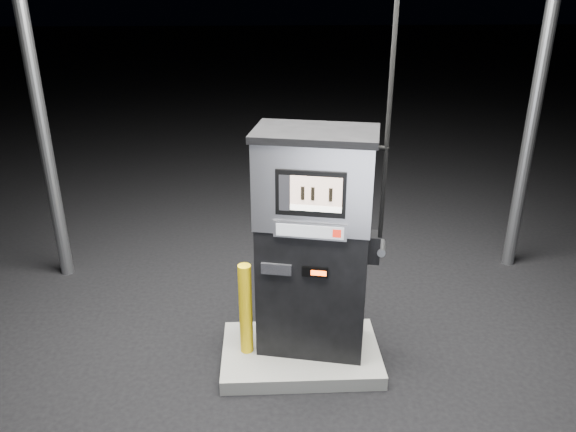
{
  "coord_description": "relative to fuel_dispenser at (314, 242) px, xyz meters",
  "views": [
    {
      "loc": [
        -0.34,
        -4.72,
        3.69
      ],
      "look_at": [
        -0.13,
        0.0,
        1.63
      ],
      "focal_mm": 35.0,
      "sensor_mm": 36.0,
      "label": 1
    }
  ],
  "objects": [
    {
      "name": "fuel_dispenser",
      "position": [
        0.0,
        0.0,
        0.0
      ],
      "size": [
        1.31,
        0.89,
        4.7
      ],
      "rotation": [
        0.0,
        0.0,
        -0.21
      ],
      "color": "black",
      "rests_on": "pump_island"
    },
    {
      "name": "bollard_left",
      "position": [
        -0.67,
        -0.1,
        -0.67
      ],
      "size": [
        0.14,
        0.14,
        0.98
      ],
      "primitive_type": "cylinder",
      "rotation": [
        0.0,
        0.0,
        0.07
      ],
      "color": "yellow",
      "rests_on": "pump_island"
    },
    {
      "name": "ground",
      "position": [
        -0.12,
        -0.1,
        -1.31
      ],
      "size": [
        80.0,
        80.0,
        0.0
      ],
      "primitive_type": "plane",
      "color": "black",
      "rests_on": "ground"
    },
    {
      "name": "pump_island",
      "position": [
        -0.12,
        -0.1,
        -1.24
      ],
      "size": [
        1.6,
        1.0,
        0.15
      ],
      "primitive_type": "cube",
      "color": "slate",
      "rests_on": "ground"
    },
    {
      "name": "bollard_right",
      "position": [
        0.43,
        -0.09,
        -0.7
      ],
      "size": [
        0.13,
        0.13,
        0.93
      ],
      "primitive_type": "cylinder",
      "rotation": [
        0.0,
        0.0,
        -0.07
      ],
      "color": "yellow",
      "rests_on": "pump_island"
    }
  ]
}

